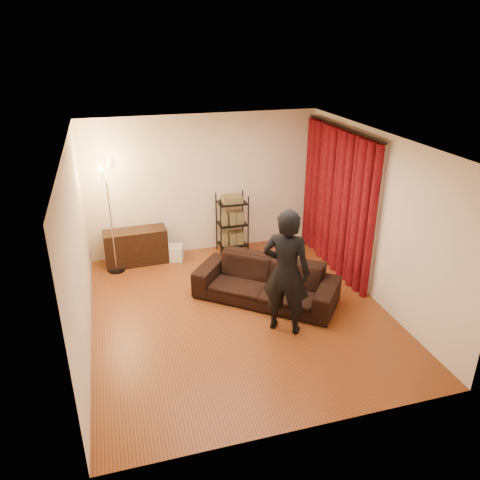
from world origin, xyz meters
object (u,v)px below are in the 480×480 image
object	(u,v)px
media_cabinet	(136,247)
storage_boxes	(174,253)
floor_lamp	(111,218)
wire_shelf	(232,224)
sofa	(266,282)
person	(286,272)

from	to	relation	value
media_cabinet	storage_boxes	distance (m)	0.72
storage_boxes	floor_lamp	bearing A→B (deg)	-172.25
wire_shelf	storage_boxes	bearing A→B (deg)	176.30
sofa	floor_lamp	bearing A→B (deg)	-178.28
sofa	media_cabinet	xyz separation A→B (m)	(-1.92, 1.97, 0.00)
sofa	storage_boxes	xyz separation A→B (m)	(-1.23, 1.89, -0.18)
sofa	storage_boxes	bearing A→B (deg)	161.71
person	wire_shelf	size ratio (longest dim) A/B	1.57
media_cabinet	person	bearing A→B (deg)	-58.30
floor_lamp	person	bearing A→B (deg)	-48.34
wire_shelf	media_cabinet	bearing A→B (deg)	172.84
media_cabinet	floor_lamp	bearing A→B (deg)	-153.36
sofa	floor_lamp	world-z (taller)	floor_lamp
sofa	floor_lamp	size ratio (longest dim) A/B	1.10
sofa	storage_boxes	distance (m)	2.26
person	storage_boxes	world-z (taller)	person
person	storage_boxes	size ratio (longest dim) A/B	5.19
person	floor_lamp	world-z (taller)	floor_lamp
storage_boxes	wire_shelf	bearing A→B (deg)	3.32
sofa	storage_boxes	size ratio (longest dim) A/B	6.29
person	media_cabinet	world-z (taller)	person
storage_boxes	floor_lamp	xyz separation A→B (m)	(-1.09, -0.15, 0.89)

